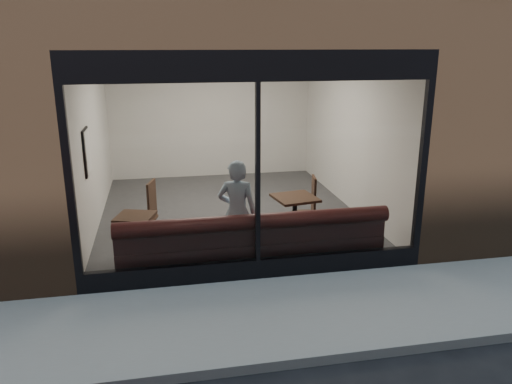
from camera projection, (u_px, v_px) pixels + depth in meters
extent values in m
plane|color=black|center=(295.00, 363.00, 5.33)|extent=(120.00, 120.00, 0.00)
cube|color=gray|center=(274.00, 315.00, 6.26)|extent=(40.00, 2.00, 0.01)
cube|color=gray|center=(296.00, 361.00, 5.26)|extent=(40.00, 0.10, 0.12)
cube|color=brown|center=(52.00, 118.00, 11.70)|extent=(2.50, 12.00, 3.20)
cube|color=brown|center=(354.00, 110.00, 13.08)|extent=(2.50, 12.00, 3.20)
cube|color=brown|center=(201.00, 100.00, 15.21)|extent=(5.00, 6.00, 3.20)
plane|color=#2D2D30|center=(229.00, 212.00, 10.02)|extent=(6.00, 6.00, 0.00)
plane|color=white|center=(226.00, 48.00, 9.11)|extent=(6.00, 6.00, 0.00)
plane|color=silver|center=(211.00, 114.00, 12.38)|extent=(5.00, 0.00, 5.00)
plane|color=silver|center=(93.00, 139.00, 9.11)|extent=(0.00, 6.00, 6.00)
plane|color=silver|center=(350.00, 130.00, 10.03)|extent=(0.00, 6.00, 6.00)
cube|color=black|center=(258.00, 269.00, 7.21)|extent=(5.00, 0.10, 0.30)
cube|color=black|center=(258.00, 66.00, 6.39)|extent=(5.00, 0.10, 0.40)
cube|color=black|center=(258.00, 175.00, 6.81)|extent=(0.06, 0.10, 2.50)
plane|color=white|center=(258.00, 176.00, 6.78)|extent=(4.80, 0.00, 4.80)
cube|color=#391416|center=(252.00, 253.00, 7.56)|extent=(4.00, 0.55, 0.45)
imported|color=#9FBAD2|center=(237.00, 212.00, 7.57)|extent=(0.69, 0.56, 1.63)
cube|color=black|center=(135.00, 216.00, 7.62)|extent=(0.68, 0.68, 0.04)
cube|color=black|center=(295.00, 198.00, 8.52)|extent=(0.79, 0.79, 0.04)
cube|color=black|center=(143.00, 219.00, 8.97)|extent=(0.56, 0.56, 0.04)
cube|color=black|center=(303.00, 214.00, 9.26)|extent=(0.43, 0.43, 0.04)
cube|color=white|center=(88.00, 152.00, 8.11)|extent=(0.02, 0.53, 0.70)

